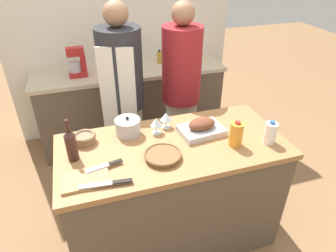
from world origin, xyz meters
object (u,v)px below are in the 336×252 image
roasting_pan (202,128)px  stand_mixer (77,64)px  stock_pot (128,127)px  condiment_bottle_tall (103,67)px  mixing_bowl (85,138)px  wine_glass_left (166,117)px  condiment_bottle_extra (187,58)px  wine_glass_right (156,122)px  knife_paring (106,165)px  person_cook_aproned (123,93)px  wicker_basket (163,155)px  condiment_bottle_short (160,57)px  cutting_board (85,179)px  knife_chef (108,183)px  person_cook_guest (181,88)px  juice_jug (236,134)px  wine_bottle_green (71,144)px  milk_jug (270,133)px

roasting_pan → stand_mixer: size_ratio=1.10×
stock_pot → condiment_bottle_tall: bearing=91.2°
mixing_bowl → roasting_pan: bearing=-9.4°
mixing_bowl → wine_glass_left: (0.58, 0.02, 0.05)m
stand_mixer → condiment_bottle_extra: (1.17, -0.03, -0.05)m
wine_glass_right → knife_paring: size_ratio=0.54×
stock_pot → person_cook_aproned: bearing=83.5°
knife_paring → condiment_bottle_extra: (1.10, 1.55, 0.04)m
roasting_pan → wine_glass_left: 0.27m
roasting_pan → stand_mixer: (-0.76, 1.40, 0.06)m
roasting_pan → wicker_basket: (-0.34, -0.19, -0.02)m
condiment_bottle_short → wicker_basket: bearing=-105.5°
mixing_bowl → knife_paring: 0.33m
cutting_board → knife_chef: (0.12, -0.09, 0.01)m
stock_pot → person_cook_guest: (0.60, 0.57, -0.04)m
wine_glass_left → stand_mixer: stand_mixer is taller
knife_chef → person_cook_aproned: bearing=75.6°
wicker_basket → condiment_bottle_tall: size_ratio=1.15×
cutting_board → knife_chef: bearing=-36.9°
juice_jug → stand_mixer: 1.84m
knife_chef → person_cook_aproned: 1.12m
wicker_basket → mixing_bowl: size_ratio=1.54×
cutting_board → stand_mixer: (0.06, 1.65, 0.10)m
juice_jug → knife_chef: 0.88m
person_cook_aproned → mixing_bowl: bearing=-101.2°
mixing_bowl → condiment_bottle_short: 1.66m
roasting_pan → condiment_bottle_short: 1.51m
mixing_bowl → knife_chef: mixing_bowl is taller
stock_pot → knife_paring: 0.39m
stand_mixer → person_cook_guest: person_cook_guest is taller
wine_glass_left → wine_glass_right: (-0.09, -0.05, 0.00)m
mixing_bowl → wine_glass_left: bearing=2.0°
wicker_basket → wine_bottle_green: size_ratio=0.83×
wicker_basket → mixing_bowl: 0.56m
roasting_pan → wicker_basket: 0.39m
wine_bottle_green → condiment_bottle_tall: size_ratio=1.38×
roasting_pan → condiment_bottle_extra: bearing=73.6°
mixing_bowl → cutting_board: bearing=-94.4°
roasting_pan → milk_jug: milk_jug is taller
stock_pot → condiment_bottle_short: 1.50m
stand_mixer → milk_jug: bearing=-54.8°
stock_pot → condiment_bottle_short: size_ratio=1.20×
wine_glass_right → person_cook_aproned: (-0.13, 0.64, -0.05)m
wine_glass_left → person_cook_guest: (0.32, 0.57, -0.06)m
knife_chef → wine_glass_left: bearing=45.2°
condiment_bottle_short → person_cook_guest: (-0.02, -0.79, -0.03)m
juice_jug → condiment_bottle_tall: (-0.68, 1.52, -0.01)m
mixing_bowl → person_cook_aproned: bearing=59.0°
condiment_bottle_tall → milk_jug: bearing=-59.8°
wine_bottle_green → knife_chef: wine_bottle_green is taller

